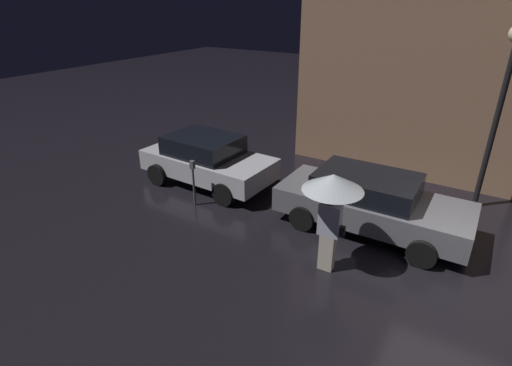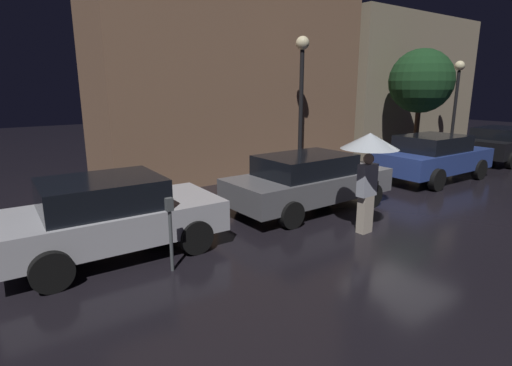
# 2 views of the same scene
# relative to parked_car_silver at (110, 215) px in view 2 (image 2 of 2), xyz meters

# --- Properties ---
(ground_plane) EXTENTS (60.00, 60.00, 0.00)m
(ground_plane) POSITION_rel_parked_car_silver_xyz_m (7.26, -1.41, -0.77)
(ground_plane) COLOR black
(building_facade_left) EXTENTS (9.76, 3.00, 10.83)m
(building_facade_left) POSITION_rel_parked_car_silver_xyz_m (6.03, 5.09, 4.65)
(building_facade_left) COLOR #8C664C
(building_facade_left) RESTS_ON ground
(building_facade_right) EXTENTS (8.68, 3.00, 6.31)m
(building_facade_right) POSITION_rel_parked_car_silver_xyz_m (15.82, 5.09, 2.39)
(building_facade_right) COLOR gray
(building_facade_right) RESTS_ON ground
(parked_car_silver) EXTENTS (4.03, 2.06, 1.47)m
(parked_car_silver) POSITION_rel_parked_car_silver_xyz_m (0.00, 0.00, 0.00)
(parked_car_silver) COLOR #B7B7BF
(parked_car_silver) RESTS_ON ground
(parked_car_grey) EXTENTS (4.49, 2.00, 1.41)m
(parked_car_grey) POSITION_rel_parked_car_silver_xyz_m (4.98, -0.03, -0.02)
(parked_car_grey) COLOR slate
(parked_car_grey) RESTS_ON ground
(parked_car_blue) EXTENTS (4.26, 2.05, 1.51)m
(parked_car_blue) POSITION_rel_parked_car_silver_xyz_m (10.63, -0.09, 0.03)
(parked_car_blue) COLOR navy
(parked_car_blue) RESTS_ON ground
(parked_car_black) EXTENTS (4.03, 2.07, 1.44)m
(parked_car_black) POSITION_rel_parked_car_silver_xyz_m (16.03, 0.08, 0.00)
(parked_car_black) COLOR black
(parked_car_black) RESTS_ON ground
(pedestrian_with_umbrella) EXTENTS (1.19, 1.19, 2.16)m
(pedestrian_with_umbrella) POSITION_rel_parked_car_silver_xyz_m (4.75, -2.05, 0.99)
(pedestrian_with_umbrella) COLOR beige
(pedestrian_with_umbrella) RESTS_ON ground
(parking_meter) EXTENTS (0.12, 0.10, 1.30)m
(parking_meter) POSITION_rel_parked_car_silver_xyz_m (0.60, -1.34, 0.03)
(parking_meter) COLOR #4C5154
(parking_meter) RESTS_ON ground
(street_lamp_near) EXTENTS (0.44, 0.44, 4.64)m
(street_lamp_near) POSITION_rel_parked_car_silver_xyz_m (7.09, 2.66, 2.50)
(street_lamp_near) COLOR black
(street_lamp_near) RESTS_ON ground
(street_lamp_far) EXTENTS (0.43, 0.43, 4.19)m
(street_lamp_far) POSITION_rel_parked_car_silver_xyz_m (16.09, 2.27, 2.19)
(street_lamp_far) COLOR black
(street_lamp_far) RESTS_ON ground
(street_tree) EXTENTS (2.49, 2.49, 4.54)m
(street_tree) POSITION_rel_parked_car_silver_xyz_m (12.86, 2.03, 2.51)
(street_tree) COLOR #473323
(street_tree) RESTS_ON ground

